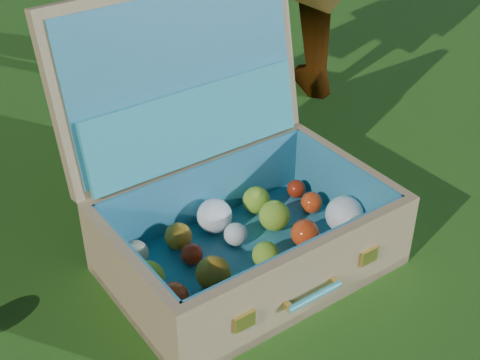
# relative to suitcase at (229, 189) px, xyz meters

# --- Properties ---
(ground) EXTENTS (60.00, 60.00, 0.00)m
(ground) POSITION_rel_suitcase_xyz_m (-0.14, 0.01, -0.17)
(ground) COLOR #215114
(ground) RESTS_ON ground
(suitcase) EXTENTS (0.78, 0.72, 0.60)m
(suitcase) POSITION_rel_suitcase_xyz_m (0.00, 0.00, 0.00)
(suitcase) COLOR tan
(suitcase) RESTS_ON ground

